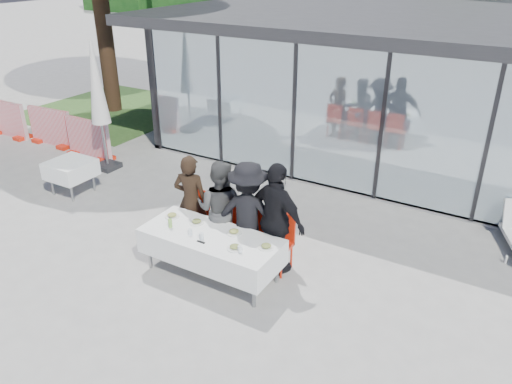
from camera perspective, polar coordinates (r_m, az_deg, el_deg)
ground at (r=8.06m, az=-3.18°, el=-10.29°), size 90.00×90.00×0.00m
pavilion at (r=13.88m, az=23.78°, el=12.94°), size 14.80×8.80×3.44m
dining_table at (r=7.97m, az=-5.15°, el=-6.19°), size 2.26×0.96×0.75m
diner_a at (r=8.71m, az=-7.42°, el=-1.02°), size 0.75×0.75×1.69m
diner_chair_a at (r=8.93m, az=-6.85°, el=-2.48°), size 0.44×0.44×0.97m
diner_b at (r=8.38m, az=-4.12°, el=-1.91°), size 1.00×1.00×1.72m
diner_chair_b at (r=8.61m, az=-3.61°, el=-3.48°), size 0.44×0.44×0.97m
diner_c at (r=8.09m, az=-0.89°, el=-2.57°), size 1.44×1.44×1.80m
diner_chair_c at (r=8.35m, az=-0.45°, el=-4.44°), size 0.44×0.44×0.97m
diner_d at (r=7.84m, az=2.36°, el=-3.21°), size 1.35×1.35×1.89m
diner_chair_d at (r=8.13m, az=2.70°, el=-5.38°), size 0.44×0.44×0.97m
plate_a at (r=8.43m, az=-9.57°, el=-2.66°), size 0.24×0.24×0.07m
plate_b at (r=8.18m, az=-6.80°, el=-3.39°), size 0.24×0.24×0.07m
plate_c at (r=7.85m, az=-2.52°, el=-4.57°), size 0.24×0.24×0.07m
plate_d at (r=7.48m, az=1.17°, el=-6.24°), size 0.24×0.24×0.07m
plate_extra at (r=7.47m, az=-2.44°, el=-6.33°), size 0.24×0.24×0.07m
juice_bottle at (r=8.11m, az=-9.78°, el=-3.54°), size 0.06×0.06×0.15m
drinking_glasses at (r=7.65m, az=-5.29°, el=-5.36°), size 1.01×0.09×0.10m
folded_eyeglasses at (r=7.67m, az=-6.31°, el=-5.70°), size 0.14×0.03×0.01m
spare_table_left at (r=11.34m, az=-20.42°, el=2.45°), size 0.86×0.86×0.74m
market_umbrella at (r=12.02m, az=-17.70°, el=10.99°), size 0.50×0.50×3.00m
grass_patch at (r=17.33m, az=-15.88°, el=9.02°), size 5.00×5.00×0.02m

